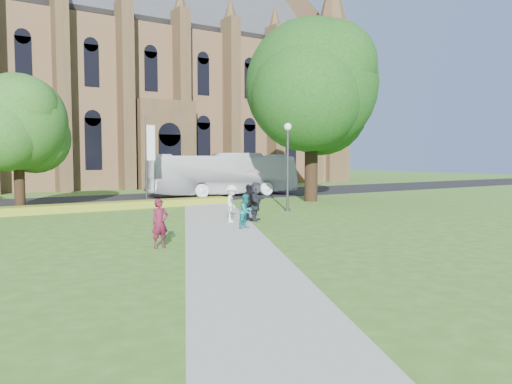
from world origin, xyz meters
TOP-DOWN VIEW (x-y plane):
  - ground at (0.00, 0.00)m, footprint 160.00×160.00m
  - road at (0.00, 20.00)m, footprint 160.00×10.00m
  - footpath at (0.00, 1.00)m, footprint 15.58×28.54m
  - flower_hedge at (-2.00, 13.20)m, footprint 18.00×1.40m
  - cathedral at (10.00, 39.73)m, footprint 52.60×18.25m
  - streetlamp at (7.50, 6.50)m, footprint 0.44×0.44m
  - large_tree at (13.00, 11.00)m, footprint 9.60×9.60m
  - street_tree_1 at (-6.00, 14.50)m, footprint 5.60×5.60m
  - banner_pole_0 at (2.11, 15.20)m, footprint 0.70×0.10m
  - tour_coach at (10.15, 18.93)m, footprint 12.98×4.21m
  - pedestrian_0 at (-3.60, -0.85)m, footprint 0.66×0.46m
  - pedestrian_1 at (1.45, 1.49)m, footprint 0.90×0.81m
  - pedestrian_2 at (1.98, 3.66)m, footprint 1.27×1.34m
  - pedestrian_3 at (3.03, 3.81)m, footprint 1.12×0.99m
  - pedestrian_4 at (3.66, 4.50)m, footprint 0.93×0.63m
  - pedestrian_5 at (3.39, 3.68)m, footprint 1.64×1.69m
  - parasol at (3.84, 4.60)m, footprint 0.80×0.80m

SIDE VIEW (x-z plane):
  - ground at x=0.00m, z-range 0.00..0.00m
  - road at x=0.00m, z-range 0.00..0.02m
  - footpath at x=0.00m, z-range 0.00..0.04m
  - flower_hedge at x=-2.00m, z-range 0.00..0.45m
  - pedestrian_1 at x=1.45m, z-range 0.04..1.58m
  - pedestrian_0 at x=-3.60m, z-range 0.04..1.76m
  - pedestrian_3 at x=3.03m, z-range 0.04..1.86m
  - pedestrian_2 at x=1.98m, z-range 0.04..1.86m
  - pedestrian_4 at x=3.66m, z-range 0.04..1.89m
  - pedestrian_5 at x=3.39m, z-range 0.04..1.97m
  - tour_coach at x=10.15m, z-range 0.02..3.57m
  - parasol at x=3.84m, z-range 1.89..2.50m
  - streetlamp at x=7.50m, z-range 0.68..5.92m
  - banner_pole_0 at x=2.11m, z-range 0.39..6.39m
  - street_tree_1 at x=-6.00m, z-range 1.20..9.25m
  - large_tree at x=13.00m, z-range 1.77..14.97m
  - cathedral at x=10.00m, z-range -1.02..26.98m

